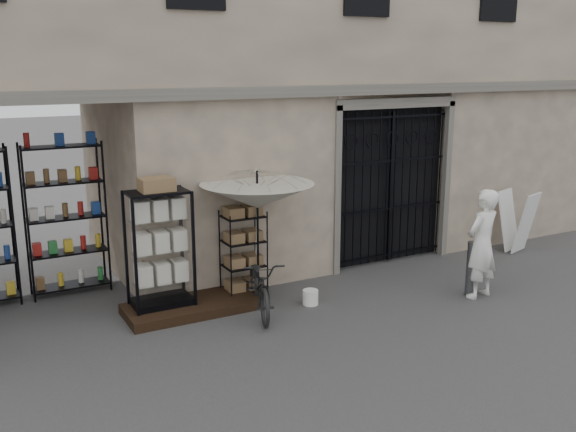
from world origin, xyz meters
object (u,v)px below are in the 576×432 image
bicycle (260,312)px  easel_sign (517,221)px  market_umbrella (257,189)px  steel_bollard (471,268)px  white_bucket (310,297)px  shopkeeper (478,296)px  display_cabinet (160,255)px  wire_rack (243,256)px

bicycle → easel_sign: (5.92, 0.46, 0.62)m
market_umbrella → steel_bollard: bearing=-24.4°
white_bucket → steel_bollard: bearing=-19.0°
bicycle → shopkeeper: bearing=-0.6°
bicycle → easel_sign: 5.97m
white_bucket → shopkeeper: 2.77m
white_bucket → steel_bollard: steel_bollard is taller
display_cabinet → shopkeeper: 5.13m
white_bucket → steel_bollard: (2.52, -0.87, 0.33)m
bicycle → steel_bollard: bearing=1.2°
white_bucket → bicycle: bicycle is taller
bicycle → shopkeeper: (3.42, -1.08, 0.00)m
bicycle → easel_sign: bearing=21.4°
wire_rack → easel_sign: size_ratio=1.20×
steel_bollard → shopkeeper: size_ratio=0.51×
shopkeeper → display_cabinet: bearing=-31.5°
display_cabinet → wire_rack: size_ratio=1.32×
wire_rack → steel_bollard: 3.70m
shopkeeper → easel_sign: bearing=-159.8°
market_umbrella → bicycle: (-0.21, -0.48, -1.81)m
wire_rack → bicycle: wire_rack is taller
easel_sign → display_cabinet: bearing=160.9°
shopkeeper → wire_rack: bearing=-39.2°
white_bucket → bicycle: 0.85m
display_cabinet → white_bucket: size_ratio=7.72×
white_bucket → easel_sign: bearing=6.1°
market_umbrella → easel_sign: bearing=-0.2°
display_cabinet → wire_rack: (1.37, 0.05, -0.23)m
easel_sign → steel_bollard: bearing=-168.8°
market_umbrella → shopkeeper: market_umbrella is taller
bicycle → wire_rack: bearing=102.7°
wire_rack → market_umbrella: (0.15, -0.21, 1.11)m
bicycle → shopkeeper: size_ratio=0.95×
display_cabinet → white_bucket: display_cabinet is taller
wire_rack → white_bucket: wire_rack is taller
white_bucket → shopkeeper: size_ratio=0.14×
wire_rack → white_bucket: bearing=-30.5°
display_cabinet → bicycle: (1.32, -0.65, -0.93)m
white_bucket → easel_sign: 5.14m
steel_bollard → wire_rack: bearing=153.5°
bicycle → shopkeeper: 3.59m
display_cabinet → market_umbrella: size_ratio=0.75×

